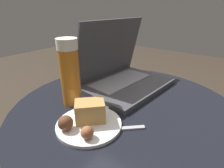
# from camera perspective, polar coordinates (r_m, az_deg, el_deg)

# --- Properties ---
(table) EXTENTS (0.74, 0.74, 0.50)m
(table) POSITION_cam_1_polar(r_m,az_deg,el_deg) (0.67, 3.95, -15.94)
(table) COLOR black
(table) RESTS_ON ground_plane
(napkin) EXTENTS (0.18, 0.15, 0.00)m
(napkin) POSITION_cam_1_polar(r_m,az_deg,el_deg) (0.53, -8.17, -10.79)
(napkin) COLOR white
(napkin) RESTS_ON table
(laptop) EXTENTS (0.37, 0.29, 0.26)m
(laptop) POSITION_cam_1_polar(r_m,az_deg,el_deg) (0.72, 3.12, 3.66)
(laptop) COLOR #47474C
(laptop) RESTS_ON table
(beer_glass) EXTENTS (0.07, 0.07, 0.22)m
(beer_glass) POSITION_cam_1_polar(r_m,az_deg,el_deg) (0.58, -13.61, 3.68)
(beer_glass) COLOR #C6701E
(beer_glass) RESTS_ON table
(snack_plate) EXTENTS (0.18, 0.18, 0.07)m
(snack_plate) POSITION_cam_1_polar(r_m,az_deg,el_deg) (0.49, -8.07, -11.26)
(snack_plate) COLOR white
(snack_plate) RESTS_ON table
(fork) EXTENTS (0.13, 0.14, 0.00)m
(fork) POSITION_cam_1_polar(r_m,az_deg,el_deg) (0.48, -1.27, -14.68)
(fork) COLOR #B2B2B7
(fork) RESTS_ON table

